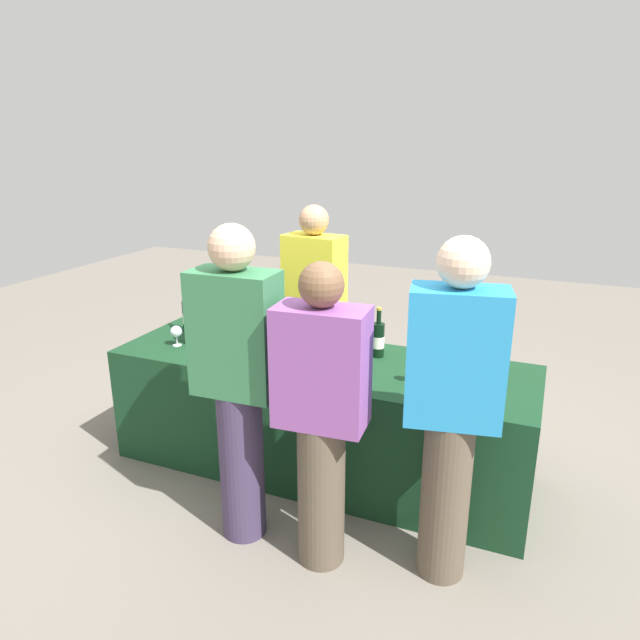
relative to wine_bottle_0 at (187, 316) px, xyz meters
The scene contains 19 objects.
ground_plane 1.37m from the wine_bottle_0, ahead, with size 12.00×12.00×0.00m, color slate.
tasting_table 1.16m from the wine_bottle_0, ahead, with size 2.59×0.83×0.75m, color #14381E.
wine_bottle_0 is the anchor object (origin of this frame).
wine_bottle_1 0.34m from the wine_bottle_0, ahead, with size 0.07×0.07×0.32m.
wine_bottle_2 0.70m from the wine_bottle_0, ahead, with size 0.08×0.08×0.31m.
wine_bottle_3 1.05m from the wine_bottle_0, ahead, with size 0.07×0.07×0.32m.
wine_bottle_4 1.14m from the wine_bottle_0, ahead, with size 0.07×0.07×0.33m.
wine_bottle_5 1.37m from the wine_bottle_0, ahead, with size 0.08×0.08×0.32m.
wine_bottle_6 1.80m from the wine_bottle_0, ahead, with size 0.08×0.08×0.32m.
wine_bottle_7 2.05m from the wine_bottle_0, ahead, with size 0.07×0.07×0.33m.
wine_glass_0 0.28m from the wine_bottle_0, 69.91° to the right, with size 0.07×0.07×0.13m.
wine_glass_1 1.09m from the wine_bottle_0, 16.16° to the right, with size 0.07×0.07×0.14m.
wine_glass_2 1.39m from the wine_bottle_0, ahead, with size 0.06×0.06×0.13m.
wine_glass_3 1.69m from the wine_bottle_0, ahead, with size 0.07×0.07×0.14m.
ice_bucket 0.25m from the wine_bottle_0, 34.92° to the right, with size 0.21×0.21×0.18m, color silver.
server_pouring 0.92m from the wine_bottle_0, 39.30° to the left, with size 0.46×0.29×1.60m.
guest_0 1.27m from the wine_bottle_0, 43.62° to the right, with size 0.43×0.25×1.68m.
guest_1 1.65m from the wine_bottle_0, 33.19° to the right, with size 0.44×0.26×1.54m.
guest_2 2.10m from the wine_bottle_0, 21.23° to the right, with size 0.46×0.31×1.67m.
Camera 1 is at (1.26, -3.02, 2.05)m, focal length 32.04 mm.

